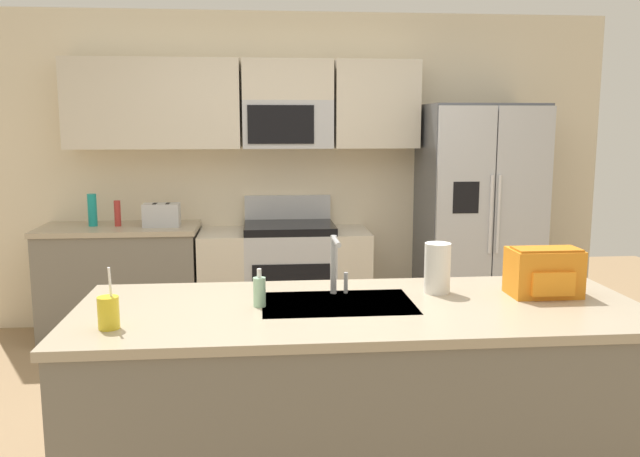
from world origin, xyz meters
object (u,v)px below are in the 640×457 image
Objects in this scene: paper_towel_roll at (437,268)px; backpack at (544,271)px; toaster at (162,215)px; sink_faucet at (335,260)px; refrigerator at (478,219)px; bottle_teal at (92,210)px; pepper_mill at (118,213)px; range_oven at (285,279)px; soap_dispenser at (259,291)px; drink_cup_yellow at (109,312)px.

backpack is at bearing -11.52° from paper_towel_roll.
sink_faucet is at bearing -63.05° from toaster.
bottle_teal is at bearing 178.37° from refrigerator.
sink_faucet reaches higher than pepper_mill.
bottle_teal is at bearing 172.84° from toaster.
pepper_mill is at bearing 178.62° from refrigerator.
soap_dispenser is (-0.20, -2.41, 0.53)m from range_oven.
pepper_mill is 2.72m from drink_cup_yellow.
bottle_teal is 2.78m from drink_cup_yellow.
toaster is 2.72m from paper_towel_roll.
drink_cup_yellow is 1.47× the size of soap_dispenser.
range_oven is 4.86× the size of toaster.
pepper_mill is at bearing 114.68° from soap_dispenser.
refrigerator is 3.52m from drink_cup_yellow.
drink_cup_yellow reaches higher than soap_dispenser.
backpack is (2.43, -2.34, 0.02)m from pepper_mill.
soap_dispenser is 1.33m from backpack.
sink_faucet is (0.15, -2.25, 0.62)m from range_oven.
drink_cup_yellow is (-0.95, -0.43, -0.10)m from sink_faucet.
soap_dispenser is at bearing -65.32° from pepper_mill.
sink_faucet is at bearing -123.24° from refrigerator.
drink_cup_yellow is 0.65m from soap_dispenser.
soap_dispenser is 0.86m from paper_towel_roll.
range_oven is 2.84m from drink_cup_yellow.
bottle_teal is (-0.20, 0.02, 0.03)m from pepper_mill.
backpack is (1.92, 0.33, 0.05)m from drink_cup_yellow.
pepper_mill reaches higher than toaster.
refrigerator reaches higher than toaster.
soap_dispenser is (1.30, -2.43, -0.06)m from bottle_teal.
backpack is (0.97, -0.10, -0.05)m from sink_faucet.
refrigerator reaches higher than sink_faucet.
backpack is at bearing -5.94° from sink_faucet.
paper_towel_roll is at bearing 168.48° from backpack.
range_oven is at bearing 93.88° from sink_faucet.
range_oven is at bearing 73.46° from drink_cup_yellow.
refrigerator is at bearing 47.68° from drink_cup_yellow.
sink_faucet is 0.40m from soap_dispenser.
toaster is at bearing 93.67° from drink_cup_yellow.
range_oven reaches higher than toaster.
bottle_teal reaches higher than soap_dispenser.
range_oven is 1.61m from bottle_teal.
drink_cup_yellow is (0.71, -2.69, -0.06)m from bottle_teal.
refrigerator is at bearing -1.63° from bottle_teal.
refrigerator is at bearing -2.61° from range_oven.
backpack is at bearing 2.74° from soap_dispenser.
toaster is 2.46m from sink_faucet.
toaster is 0.99× the size of sink_faucet.
backpack is at bearing -43.92° from pepper_mill.
drink_cup_yellow is at bearing -163.41° from paper_towel_roll.
refrigerator is 5.78× the size of backpack.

